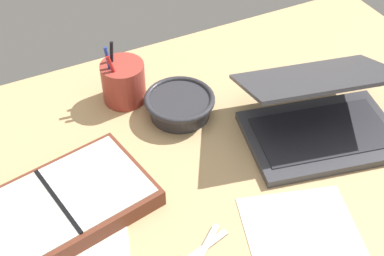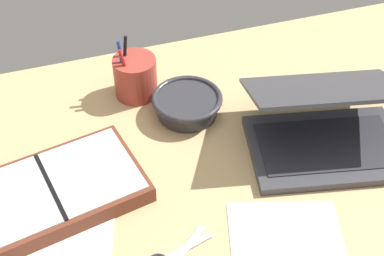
{
  "view_description": "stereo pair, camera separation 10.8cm",
  "coord_description": "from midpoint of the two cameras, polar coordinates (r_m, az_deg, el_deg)",
  "views": [
    {
      "loc": [
        -37.53,
        -61.13,
        82.74
      ],
      "look_at": [
        -2.88,
        9.48,
        9.0
      ],
      "focal_mm": 50.0,
      "sensor_mm": 36.0,
      "label": 1
    },
    {
      "loc": [
        -27.56,
        -65.2,
        82.74
      ],
      "look_at": [
        -2.88,
        9.48,
        9.0
      ],
      "focal_mm": 50.0,
      "sensor_mm": 36.0,
      "label": 2
    }
  ],
  "objects": [
    {
      "name": "bowl",
      "position": [
        1.2,
        1.87,
        2.45
      ],
      "size": [
        15.92,
        15.92,
        5.04
      ],
      "color": "#2D2D33",
      "rests_on": "desk_top"
    },
    {
      "name": "pen_cup",
      "position": [
        1.24,
        -3.62,
        5.38
      ],
      "size": [
        9.96,
        9.96,
        14.78
      ],
      "color": "#9E382D",
      "rests_on": "desk_top"
    },
    {
      "name": "planner",
      "position": [
        1.05,
        -11.86,
        -6.91
      ],
      "size": [
        37.55,
        26.39,
        4.1
      ],
      "rotation": [
        0.0,
        0.0,
        0.19
      ],
      "color": "brown",
      "rests_on": "desk_top"
    },
    {
      "name": "laptop",
      "position": [
        1.16,
        16.72,
        -0.05
      ],
      "size": [
        37.18,
        33.5,
        16.21
      ],
      "rotation": [
        0.0,
        0.0,
        -0.21
      ],
      "color": "#38383D",
      "rests_on": "desk_top"
    },
    {
      "name": "desk_top",
      "position": [
        1.08,
        5.9,
        -6.16
      ],
      "size": [
        140.0,
        100.0,
        2.0
      ],
      "primitive_type": "cube",
      "color": "tan",
      "rests_on": "ground"
    }
  ]
}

